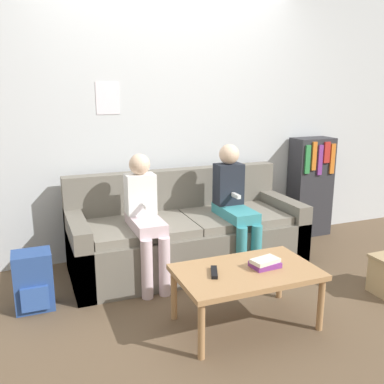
{
  "coord_description": "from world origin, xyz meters",
  "views": [
    {
      "loc": [
        -1.29,
        -2.87,
        1.58
      ],
      "look_at": [
        0.0,
        0.38,
        0.72
      ],
      "focal_mm": 40.0,
      "sensor_mm": 36.0,
      "label": 1
    }
  ],
  "objects_px": {
    "couch": "(186,236)",
    "person_right": "(234,201)",
    "backpack": "(33,281)",
    "person_left": "(145,213)",
    "tv_remote": "(214,272)",
    "coffee_table": "(246,276)",
    "bookshelf": "(310,186)"
  },
  "relations": [
    {
      "from": "person_left",
      "to": "coffee_table",
      "type": "bearing_deg",
      "value": -63.08
    },
    {
      "from": "couch",
      "to": "backpack",
      "type": "relative_size",
      "value": 4.7
    },
    {
      "from": "bookshelf",
      "to": "person_right",
      "type": "bearing_deg",
      "value": -156.64
    },
    {
      "from": "person_left",
      "to": "bookshelf",
      "type": "height_order",
      "value": "bookshelf"
    },
    {
      "from": "person_left",
      "to": "tv_remote",
      "type": "bearing_deg",
      "value": -75.63
    },
    {
      "from": "couch",
      "to": "person_right",
      "type": "relative_size",
      "value": 1.86
    },
    {
      "from": "coffee_table",
      "to": "person_right",
      "type": "bearing_deg",
      "value": 68.05
    },
    {
      "from": "couch",
      "to": "person_right",
      "type": "distance_m",
      "value": 0.54
    },
    {
      "from": "couch",
      "to": "tv_remote",
      "type": "xyz_separation_m",
      "value": [
        -0.21,
        -1.06,
        0.13
      ]
    },
    {
      "from": "person_right",
      "to": "tv_remote",
      "type": "distance_m",
      "value": 1.07
    },
    {
      "from": "tv_remote",
      "to": "backpack",
      "type": "distance_m",
      "value": 1.34
    },
    {
      "from": "coffee_table",
      "to": "person_right",
      "type": "distance_m",
      "value": 0.99
    },
    {
      "from": "tv_remote",
      "to": "backpack",
      "type": "height_order",
      "value": "backpack"
    },
    {
      "from": "couch",
      "to": "backpack",
      "type": "distance_m",
      "value": 1.35
    },
    {
      "from": "coffee_table",
      "to": "person_right",
      "type": "height_order",
      "value": "person_right"
    },
    {
      "from": "couch",
      "to": "tv_remote",
      "type": "relative_size",
      "value": 11.82
    },
    {
      "from": "tv_remote",
      "to": "bookshelf",
      "type": "bearing_deg",
      "value": 60.33
    },
    {
      "from": "coffee_table",
      "to": "tv_remote",
      "type": "xyz_separation_m",
      "value": [
        -0.23,
        0.02,
        0.05
      ]
    },
    {
      "from": "backpack",
      "to": "bookshelf",
      "type": "bearing_deg",
      "value": 12.62
    },
    {
      "from": "coffee_table",
      "to": "person_right",
      "type": "xyz_separation_m",
      "value": [
        0.36,
        0.89,
        0.26
      ]
    },
    {
      "from": "person_left",
      "to": "person_right",
      "type": "distance_m",
      "value": 0.81
    },
    {
      "from": "person_right",
      "to": "tv_remote",
      "type": "height_order",
      "value": "person_right"
    },
    {
      "from": "tv_remote",
      "to": "backpack",
      "type": "bearing_deg",
      "value": 168.58
    },
    {
      "from": "couch",
      "to": "person_left",
      "type": "relative_size",
      "value": 1.93
    },
    {
      "from": "backpack",
      "to": "person_left",
      "type": "bearing_deg",
      "value": 8.14
    },
    {
      "from": "person_right",
      "to": "backpack",
      "type": "distance_m",
      "value": 1.74
    },
    {
      "from": "coffee_table",
      "to": "backpack",
      "type": "height_order",
      "value": "backpack"
    },
    {
      "from": "person_right",
      "to": "tv_remote",
      "type": "xyz_separation_m",
      "value": [
        -0.58,
        -0.87,
        -0.2
      ]
    },
    {
      "from": "person_left",
      "to": "tv_remote",
      "type": "relative_size",
      "value": 6.13
    },
    {
      "from": "tv_remote",
      "to": "bookshelf",
      "type": "relative_size",
      "value": 0.16
    },
    {
      "from": "coffee_table",
      "to": "bookshelf",
      "type": "xyz_separation_m",
      "value": [
        1.54,
        1.4,
        0.18
      ]
    },
    {
      "from": "couch",
      "to": "coffee_table",
      "type": "bearing_deg",
      "value": -89.0
    }
  ]
}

